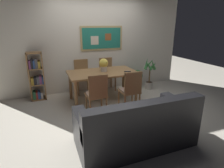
{
  "coord_description": "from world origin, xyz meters",
  "views": [
    {
      "loc": [
        -1.41,
        -3.54,
        1.82
      ],
      "look_at": [
        -0.13,
        -0.17,
        0.65
      ],
      "focal_mm": 29.55,
      "sensor_mm": 36.0,
      "label": 1
    }
  ],
  "objects_px": {
    "potted_palm": "(150,75)",
    "leather_couch": "(136,128)",
    "dining_chair_near_left": "(97,92)",
    "potted_ivy": "(137,78)",
    "dining_chair_near_right": "(131,88)",
    "dining_table": "(103,75)",
    "dining_chair_far_left": "(82,73)",
    "flower_vase": "(104,64)",
    "tv_remote": "(128,71)",
    "dining_chair_far_right": "(107,71)",
    "bookshelf": "(37,78)"
  },
  "relations": [
    {
      "from": "dining_table",
      "to": "dining_chair_far_right",
      "type": "distance_m",
      "value": 0.86
    },
    {
      "from": "dining_chair_near_right",
      "to": "dining_chair_far_left",
      "type": "height_order",
      "value": "same"
    },
    {
      "from": "dining_table",
      "to": "dining_chair_far_left",
      "type": "xyz_separation_m",
      "value": [
        -0.34,
        0.77,
        -0.11
      ]
    },
    {
      "from": "bookshelf",
      "to": "tv_remote",
      "type": "xyz_separation_m",
      "value": [
        2.06,
        -0.88,
        0.18
      ]
    },
    {
      "from": "dining_chair_near_right",
      "to": "dining_chair_far_right",
      "type": "distance_m",
      "value": 1.57
    },
    {
      "from": "bookshelf",
      "to": "potted_palm",
      "type": "relative_size",
      "value": 1.31
    },
    {
      "from": "dining_chair_near_left",
      "to": "potted_ivy",
      "type": "distance_m",
      "value": 2.19
    },
    {
      "from": "dining_chair_near_left",
      "to": "dining_chair_far_right",
      "type": "xyz_separation_m",
      "value": [
        0.75,
        1.54,
        0.0
      ]
    },
    {
      "from": "leather_couch",
      "to": "potted_palm",
      "type": "height_order",
      "value": "potted_palm"
    },
    {
      "from": "potted_ivy",
      "to": "tv_remote",
      "type": "height_order",
      "value": "tv_remote"
    },
    {
      "from": "dining_table",
      "to": "tv_remote",
      "type": "bearing_deg",
      "value": -21.94
    },
    {
      "from": "dining_table",
      "to": "dining_chair_near_left",
      "type": "relative_size",
      "value": 1.78
    },
    {
      "from": "bookshelf",
      "to": "potted_palm",
      "type": "height_order",
      "value": "bookshelf"
    },
    {
      "from": "dining_chair_near_left",
      "to": "flower_vase",
      "type": "xyz_separation_m",
      "value": [
        0.41,
        0.79,
        0.37
      ]
    },
    {
      "from": "bookshelf",
      "to": "flower_vase",
      "type": "height_order",
      "value": "bookshelf"
    },
    {
      "from": "dining_chair_far_left",
      "to": "tv_remote",
      "type": "distance_m",
      "value": 1.36
    },
    {
      "from": "dining_chair_near_right",
      "to": "dining_chair_near_left",
      "type": "bearing_deg",
      "value": 177.66
    },
    {
      "from": "dining_chair_far_left",
      "to": "tv_remote",
      "type": "bearing_deg",
      "value": -47.89
    },
    {
      "from": "potted_ivy",
      "to": "dining_chair_far_left",
      "type": "bearing_deg",
      "value": 175.21
    },
    {
      "from": "leather_couch",
      "to": "dining_table",
      "type": "bearing_deg",
      "value": 87.61
    },
    {
      "from": "dining_table",
      "to": "flower_vase",
      "type": "relative_size",
      "value": 5.19
    },
    {
      "from": "dining_chair_far_left",
      "to": "leather_couch",
      "type": "xyz_separation_m",
      "value": [
        0.26,
        -2.68,
        -0.23
      ]
    },
    {
      "from": "dining_table",
      "to": "dining_chair_near_right",
      "type": "relative_size",
      "value": 1.78
    },
    {
      "from": "dining_chair_near_right",
      "to": "potted_palm",
      "type": "height_order",
      "value": "dining_chair_near_right"
    },
    {
      "from": "leather_couch",
      "to": "flower_vase",
      "type": "relative_size",
      "value": 5.78
    },
    {
      "from": "dining_chair_far_left",
      "to": "potted_ivy",
      "type": "distance_m",
      "value": 1.66
    },
    {
      "from": "dining_table",
      "to": "dining_chair_near_right",
      "type": "bearing_deg",
      "value": -65.51
    },
    {
      "from": "dining_chair_near_right",
      "to": "flower_vase",
      "type": "bearing_deg",
      "value": 111.49
    },
    {
      "from": "potted_palm",
      "to": "leather_couch",
      "type": "bearing_deg",
      "value": -125.72
    },
    {
      "from": "dining_chair_far_left",
      "to": "potted_palm",
      "type": "xyz_separation_m",
      "value": [
        1.89,
        -0.42,
        -0.12
      ]
    },
    {
      "from": "dining_table",
      "to": "dining_chair_far_right",
      "type": "bearing_deg",
      "value": 64.0
    },
    {
      "from": "dining_chair_far_right",
      "to": "bookshelf",
      "type": "xyz_separation_m",
      "value": [
        -1.87,
        -0.11,
        0.03
      ]
    },
    {
      "from": "dining_chair_near_right",
      "to": "potted_palm",
      "type": "xyz_separation_m",
      "value": [
        1.18,
        1.15,
        -0.12
      ]
    },
    {
      "from": "potted_ivy",
      "to": "bookshelf",
      "type": "bearing_deg",
      "value": 179.52
    },
    {
      "from": "dining_chair_near_left",
      "to": "dining_chair_far_right",
      "type": "distance_m",
      "value": 1.71
    },
    {
      "from": "potted_palm",
      "to": "tv_remote",
      "type": "xyz_separation_m",
      "value": [
        -0.99,
        -0.58,
        0.33
      ]
    },
    {
      "from": "tv_remote",
      "to": "potted_palm",
      "type": "bearing_deg",
      "value": 30.22
    },
    {
      "from": "dining_chair_far_right",
      "to": "potted_ivy",
      "type": "bearing_deg",
      "value": -8.54
    },
    {
      "from": "potted_ivy",
      "to": "flower_vase",
      "type": "distance_m",
      "value": 1.53
    },
    {
      "from": "dining_chair_near_right",
      "to": "bookshelf",
      "type": "xyz_separation_m",
      "value": [
        -1.86,
        1.46,
        0.03
      ]
    },
    {
      "from": "bookshelf",
      "to": "flower_vase",
      "type": "xyz_separation_m",
      "value": [
        1.54,
        -0.63,
        0.34
      ]
    },
    {
      "from": "potted_palm",
      "to": "flower_vase",
      "type": "distance_m",
      "value": 1.62
    },
    {
      "from": "dining_chair_near_left",
      "to": "potted_ivy",
      "type": "relative_size",
      "value": 1.69
    },
    {
      "from": "dining_table",
      "to": "tv_remote",
      "type": "height_order",
      "value": "tv_remote"
    },
    {
      "from": "dining_chair_near_right",
      "to": "flower_vase",
      "type": "xyz_separation_m",
      "value": [
        -0.32,
        0.82,
        0.37
      ]
    },
    {
      "from": "bookshelf",
      "to": "flower_vase",
      "type": "bearing_deg",
      "value": -22.38
    },
    {
      "from": "dining_chair_near_left",
      "to": "flower_vase",
      "type": "bearing_deg",
      "value": 62.6
    },
    {
      "from": "dining_chair_near_right",
      "to": "leather_couch",
      "type": "height_order",
      "value": "dining_chair_near_right"
    },
    {
      "from": "dining_table",
      "to": "flower_vase",
      "type": "height_order",
      "value": "flower_vase"
    },
    {
      "from": "dining_chair_near_right",
      "to": "dining_table",
      "type": "bearing_deg",
      "value": 114.49
    }
  ]
}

